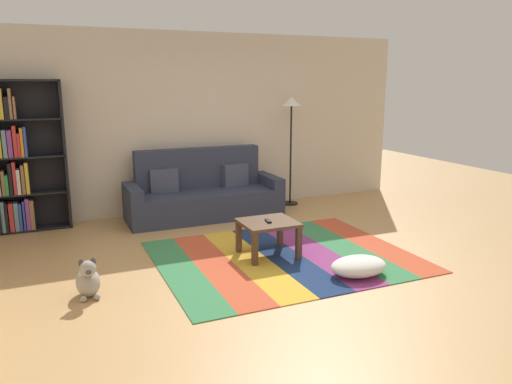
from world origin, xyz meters
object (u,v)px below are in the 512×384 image
at_px(standing_lamp, 291,115).
at_px(coffee_table, 268,228).
at_px(couch, 203,194).
at_px(pouf, 359,266).
at_px(dog, 88,280).
at_px(bookshelf, 21,161).
at_px(tv_remote, 268,221).

bearing_deg(standing_lamp, coffee_table, -123.10).
bearing_deg(couch, standing_lamp, 5.97).
distance_m(pouf, dog, 2.68).
bearing_deg(dog, standing_lamp, 35.79).
relative_size(coffee_table, pouf, 1.01).
xyz_separation_m(coffee_table, dog, (-2.01, -0.34, -0.18)).
relative_size(pouf, dog, 1.55).
relative_size(couch, pouf, 3.68).
bearing_deg(pouf, bookshelf, 135.33).
bearing_deg(coffee_table, couch, 94.99).
relative_size(coffee_table, standing_lamp, 0.36).
distance_m(couch, standing_lamp, 1.90).
relative_size(bookshelf, standing_lamp, 1.15).
bearing_deg(tv_remote, bookshelf, 148.39).
relative_size(dog, tv_remote, 2.65).
bearing_deg(couch, dog, -128.98).
distance_m(coffee_table, tv_remote, 0.09).
height_order(couch, bookshelf, bookshelf).
bearing_deg(coffee_table, pouf, -56.86).
xyz_separation_m(pouf, standing_lamp, (0.76, 3.02, 1.35)).
xyz_separation_m(coffee_table, pouf, (0.60, -0.93, -0.23)).
xyz_separation_m(dog, standing_lamp, (3.37, 2.43, 1.29)).
xyz_separation_m(bookshelf, coffee_table, (2.57, -2.22, -0.61)).
distance_m(bookshelf, dog, 2.73).
height_order(couch, standing_lamp, standing_lamp).
xyz_separation_m(bookshelf, standing_lamp, (3.94, -0.12, 0.51)).
bearing_deg(tv_remote, coffee_table, 72.23).
height_order(couch, pouf, couch).
bearing_deg(tv_remote, couch, 104.13).
bearing_deg(bookshelf, dog, -77.49).
distance_m(couch, bookshelf, 2.50).
bearing_deg(dog, tv_remote, 9.09).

